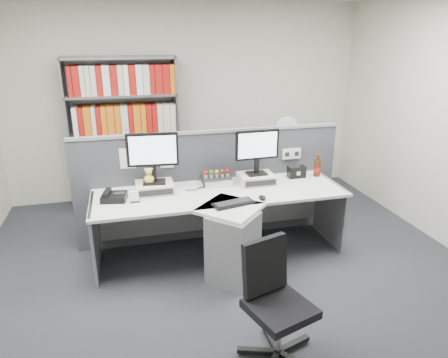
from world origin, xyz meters
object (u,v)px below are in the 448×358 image
object	(u,v)px
desk_phone	(114,196)
cola_bottle	(317,168)
filing_cabinet	(283,179)
speaker	(297,172)
monitor_right	(257,148)
desk_fan	(286,131)
monitor_left	(153,154)
mouse	(262,198)
keyboard	(233,203)
desk	(225,224)
desk_calendar	(135,197)
office_chair	(274,299)
desktop_pc	(216,180)
shelving_unit	(125,136)

from	to	relation	value
desk_phone	cola_bottle	xyz separation A→B (m)	(2.26, 0.17, 0.06)
filing_cabinet	speaker	bearing A→B (deg)	-104.78
monitor_right	desk_fan	distance (m)	1.27
monitor_left	monitor_right	size ratio (longest dim) A/B	1.07
desk_fan	mouse	bearing A→B (deg)	-119.74
keyboard	cola_bottle	distance (m)	1.28
desk	desk_calendar	bearing A→B (deg)	168.82
desk_phone	cola_bottle	world-z (taller)	cola_bottle
filing_cabinet	office_chair	xyz separation A→B (m)	(-1.17, -2.68, 0.12)
desktop_pc	keyboard	xyz separation A→B (m)	(0.02, -0.60, -0.03)
mouse	desk_phone	world-z (taller)	desk_phone
desk_fan	desk_phone	bearing A→B (deg)	-153.42
desk_phone	filing_cabinet	xyz separation A→B (m)	(2.26, 1.13, -0.41)
monitor_right	desk_calendar	xyz separation A→B (m)	(-1.31, -0.21, -0.34)
desktop_pc	mouse	distance (m)	0.64
monitor_right	desktop_pc	xyz separation A→B (m)	(-0.43, 0.09, -0.35)
cola_bottle	desk	bearing A→B (deg)	-160.08
desk	keyboard	bearing A→B (deg)	-70.59
desk_fan	cola_bottle	bearing A→B (deg)	-90.28
keyboard	desk_fan	distance (m)	1.94
desk_fan	desk	bearing A→B (deg)	-130.61
desk_calendar	cola_bottle	size ratio (longest dim) A/B	0.41
keyboard	desk	bearing A→B (deg)	109.41
desktop_pc	desk_fan	bearing A→B (deg)	38.25
keyboard	speaker	distance (m)	1.07
cola_bottle	desk_fan	size ratio (longest dim) A/B	0.50
desk_fan	speaker	bearing A→B (deg)	-104.78
monitor_left	desktop_pc	world-z (taller)	monitor_left
desk_phone	desk_fan	size ratio (longest dim) A/B	0.51
desktop_pc	speaker	xyz separation A→B (m)	(0.93, -0.02, 0.02)
cola_bottle	office_chair	xyz separation A→B (m)	(-1.16, -1.71, -0.35)
speaker	office_chair	xyz separation A→B (m)	(-0.92, -1.73, -0.32)
monitor_right	desktop_pc	world-z (taller)	monitor_right
speaker	cola_bottle	size ratio (longest dim) A/B	0.74
desk	desk_fan	xyz separation A→B (m)	(1.20, 1.40, 0.57)
desktop_pc	mouse	world-z (taller)	desktop_pc
monitor_right	speaker	world-z (taller)	monitor_right
desk_fan	shelving_unit	bearing A→B (deg)	167.93
desk	filing_cabinet	world-z (taller)	desk
desk_fan	desktop_pc	bearing A→B (deg)	-141.75
desk_fan	monitor_left	bearing A→B (deg)	-151.26
desktop_pc	office_chair	size ratio (longest dim) A/B	0.35
office_chair	monitor_left	bearing A→B (deg)	112.42
speaker	filing_cabinet	bearing A→B (deg)	75.22
cola_bottle	office_chair	size ratio (longest dim) A/B	0.30
filing_cabinet	desk_fan	size ratio (longest dim) A/B	1.33
desk_phone	shelving_unit	bearing A→B (deg)	84.06
desk_fan	desk_calendar	bearing A→B (deg)	-149.26
monitor_left	desk_calendar	distance (m)	0.47
cola_bottle	desktop_pc	bearing A→B (deg)	178.21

